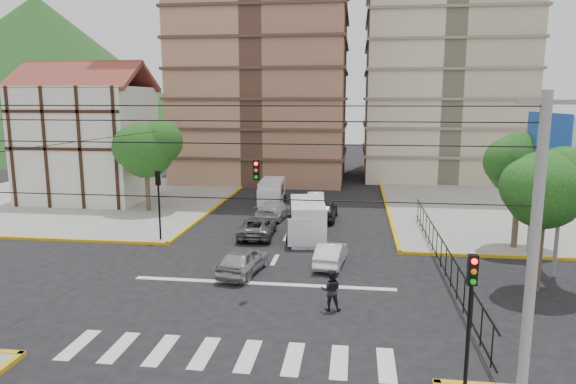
% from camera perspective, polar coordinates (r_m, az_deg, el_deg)
% --- Properties ---
extents(ground, '(160.00, 160.00, 0.00)m').
position_cam_1_polar(ground, '(24.55, -3.35, -11.08)').
color(ground, black).
rests_on(ground, ground).
extents(sidewalk_nw, '(26.00, 26.00, 0.15)m').
position_cam_1_polar(sidewalk_nw, '(49.75, -21.97, -0.77)').
color(sidewalk_nw, gray).
rests_on(sidewalk_nw, ground).
extents(sidewalk_ne, '(26.00, 26.00, 0.15)m').
position_cam_1_polar(sidewalk_ne, '(46.08, 27.19, -1.98)').
color(sidewalk_ne, gray).
rests_on(sidewalk_ne, ground).
extents(crosswalk_stripes, '(12.00, 2.40, 0.01)m').
position_cam_1_polar(crosswalk_stripes, '(19.21, -6.88, -17.47)').
color(crosswalk_stripes, silver).
rests_on(crosswalk_stripes, ground).
extents(stop_line, '(13.00, 0.40, 0.01)m').
position_cam_1_polar(stop_line, '(25.65, -2.84, -10.11)').
color(stop_line, silver).
rests_on(stop_line, ground).
extents(tudor_building, '(10.80, 8.05, 12.23)m').
position_cam_1_polar(tudor_building, '(48.60, -21.34, 5.20)').
color(tudor_building, silver).
rests_on(tudor_building, ground).
extents(distant_hill, '(70.00, 70.00, 28.00)m').
position_cam_1_polar(distant_hill, '(110.00, -25.73, 11.88)').
color(distant_hill, '#214717').
rests_on(distant_hill, ground).
extents(park_fence, '(0.10, 22.50, 1.66)m').
position_cam_1_polar(park_fence, '(28.75, 16.55, -8.27)').
color(park_fence, black).
rests_on(park_fence, ground).
extents(billboard, '(0.36, 6.20, 8.10)m').
position_cam_1_polar(billboard, '(30.31, 26.94, 3.60)').
color(billboard, slate).
rests_on(billboard, ground).
extents(tree_park_a, '(4.41, 3.60, 6.83)m').
position_cam_1_polar(tree_park_a, '(26.25, 26.78, 0.57)').
color(tree_park_a, '#473828').
rests_on(tree_park_a, ground).
extents(tree_park_c, '(4.65, 3.80, 7.25)m').
position_cam_1_polar(tree_park_c, '(33.11, 24.55, 3.10)').
color(tree_park_c, '#473828').
rests_on(tree_park_c, ground).
extents(tree_tudor, '(5.39, 4.40, 7.43)m').
position_cam_1_polar(tree_tudor, '(41.93, -15.41, 4.80)').
color(tree_tudor, '#473828').
rests_on(tree_tudor, ground).
extents(traffic_light_se, '(0.28, 0.22, 4.40)m').
position_cam_1_polar(traffic_light_se, '(16.12, 19.61, -11.48)').
color(traffic_light_se, black).
rests_on(traffic_light_se, ground).
extents(traffic_light_nw, '(0.28, 0.22, 4.40)m').
position_cam_1_polar(traffic_light_nw, '(33.12, -14.18, -0.18)').
color(traffic_light_nw, black).
rests_on(traffic_light_nw, ground).
extents(traffic_light_hanging, '(18.00, 9.12, 0.92)m').
position_cam_1_polar(traffic_light_hanging, '(21.09, -4.56, 1.99)').
color(traffic_light_hanging, black).
rests_on(traffic_light_hanging, ground).
extents(utility_pole_se, '(1.40, 0.28, 9.00)m').
position_cam_1_polar(utility_pole_se, '(14.80, 25.53, -7.05)').
color(utility_pole_se, slate).
rests_on(utility_pole_se, ground).
extents(van_right_lane, '(2.82, 5.67, 2.44)m').
position_cam_1_polar(van_right_lane, '(33.06, 2.13, -3.30)').
color(van_right_lane, silver).
rests_on(van_right_lane, ground).
extents(van_left_lane, '(2.10, 4.83, 2.14)m').
position_cam_1_polar(van_left_lane, '(43.86, -1.85, -0.13)').
color(van_left_lane, silver).
rests_on(van_left_lane, ground).
extents(car_silver_front_left, '(2.36, 4.41, 1.42)m').
position_cam_1_polar(car_silver_front_left, '(26.94, -5.00, -7.54)').
color(car_silver_front_left, '#A6A6AA').
rests_on(car_silver_front_left, ground).
extents(car_white_front_right, '(1.78, 4.01, 1.28)m').
position_cam_1_polar(car_white_front_right, '(28.23, 4.80, -6.85)').
color(car_white_front_right, white).
rests_on(car_white_front_right, ground).
extents(car_grey_mid_left, '(2.42, 4.85, 1.32)m').
position_cam_1_polar(car_grey_mid_left, '(33.96, -3.41, -3.86)').
color(car_grey_mid_left, slate).
rests_on(car_grey_mid_left, ground).
extents(car_silver_rear_left, '(2.50, 4.99, 1.39)m').
position_cam_1_polar(car_silver_rear_left, '(38.97, -1.61, -1.96)').
color(car_silver_rear_left, silver).
rests_on(car_silver_rear_left, ground).
extents(car_darkgrey_mid_right, '(1.90, 4.43, 1.49)m').
position_cam_1_polar(car_darkgrey_mid_right, '(38.59, 4.10, -2.03)').
color(car_darkgrey_mid_right, '#252528').
rests_on(car_darkgrey_mid_right, ground).
extents(car_white_rear_right, '(1.76, 3.99, 1.28)m').
position_cam_1_polar(car_white_rear_right, '(43.58, 3.06, -0.74)').
color(car_white_rear_right, white).
rests_on(car_white_rear_right, ground).
extents(pedestrian_crosswalk, '(0.90, 0.71, 1.80)m').
position_cam_1_polar(pedestrian_crosswalk, '(22.36, 4.80, -10.81)').
color(pedestrian_crosswalk, black).
rests_on(pedestrian_crosswalk, ground).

